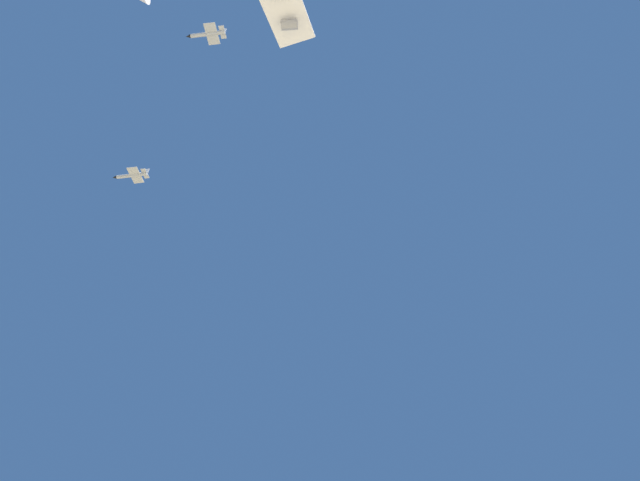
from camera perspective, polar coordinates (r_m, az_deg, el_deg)
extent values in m
cylinder|color=gray|center=(165.31, -3.56, 23.57)|extent=(5.39, 3.70, 3.00)
cylinder|color=#999EA3|center=(203.22, -12.79, 22.20)|extent=(13.09, 2.83, 1.50)
cone|color=black|center=(205.19, -14.94, 21.79)|extent=(2.14, 1.70, 1.50)
cube|color=#999EA3|center=(202.67, -12.37, 22.25)|extent=(5.20, 8.41, 0.24)
cube|color=#999EA3|center=(203.73, -11.11, 22.69)|extent=(2.41, 0.45, 2.60)
cube|color=#999EA3|center=(202.13, -11.18, 22.50)|extent=(2.48, 4.98, 0.20)
cylinder|color=#999EA3|center=(218.74, -20.85, 7.04)|extent=(13.08, 2.51, 1.50)
cone|color=black|center=(222.05, -22.59, 6.74)|extent=(2.11, 1.65, 1.50)
cube|color=#999EA3|center=(217.95, -20.51, 7.07)|extent=(5.01, 8.32, 0.24)
cube|color=#999EA3|center=(217.92, -19.42, 7.57)|extent=(2.41, 0.39, 2.60)
cube|color=#999EA3|center=(216.59, -19.53, 7.29)|extent=(2.37, 4.94, 0.20)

